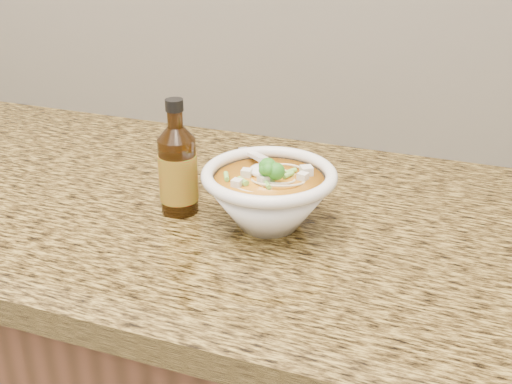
% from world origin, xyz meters
% --- Properties ---
extents(counter_slab, '(4.00, 0.68, 0.04)m').
position_xyz_m(counter_slab, '(0.00, 1.68, 0.88)').
color(counter_slab, olive).
rests_on(counter_slab, cabinet).
extents(soup_bowl, '(0.20, 0.20, 0.11)m').
position_xyz_m(soup_bowl, '(0.19, 1.63, 0.95)').
color(soup_bowl, white).
rests_on(soup_bowl, counter_slab).
extents(hot_sauce_bottle, '(0.07, 0.07, 0.18)m').
position_xyz_m(hot_sauce_bottle, '(0.05, 1.62, 0.97)').
color(hot_sauce_bottle, '#361C07').
rests_on(hot_sauce_bottle, counter_slab).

